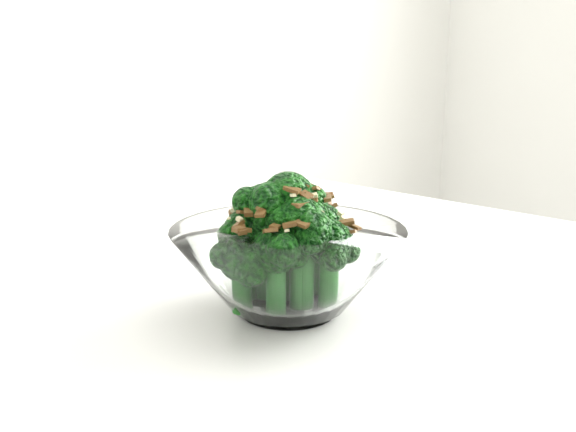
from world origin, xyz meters
name	(u,v)px	position (x,y,z in m)	size (l,w,h in m)	color
table	(99,399)	(0.03, -0.06, 0.68)	(1.41, 1.20, 0.75)	white
broccoli_dish	(287,258)	(0.18, -0.10, 0.80)	(0.19, 0.19, 0.12)	white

